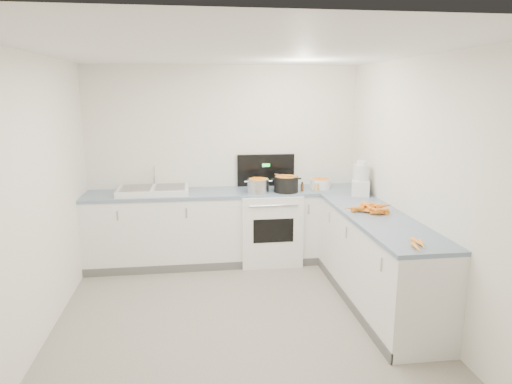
{
  "coord_description": "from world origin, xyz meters",
  "views": [
    {
      "loc": [
        -0.39,
        -3.93,
        2.17
      ],
      "look_at": [
        0.3,
        1.1,
        1.05
      ],
      "focal_mm": 32.0,
      "sensor_mm": 36.0,
      "label": 1
    }
  ],
  "objects": [
    {
      "name": "sink",
      "position": [
        -0.9,
        1.7,
        0.98
      ],
      "size": [
        0.86,
        0.52,
        0.31
      ],
      "color": "white",
      "rests_on": "counter_back"
    },
    {
      "name": "ceiling",
      "position": [
        0.0,
        0.0,
        2.5
      ],
      "size": [
        3.5,
        4.0,
        0.0
      ],
      "primitive_type": null,
      "rotation": [
        3.14,
        0.0,
        0.0
      ],
      "color": "white",
      "rests_on": "ground"
    },
    {
      "name": "wooden_spoon",
      "position": [
        0.74,
        1.55,
        1.14
      ],
      "size": [
        0.25,
        0.27,
        0.01
      ],
      "primitive_type": "cylinder",
      "rotation": [
        1.57,
        0.0,
        0.76
      ],
      "color": "#AD7A47",
      "rests_on": "black_pot"
    },
    {
      "name": "black_pot",
      "position": [
        0.74,
        1.55,
        1.03
      ],
      "size": [
        0.4,
        0.4,
        0.21
      ],
      "primitive_type": "cylinder",
      "rotation": [
        0.0,
        0.0,
        0.42
      ],
      "color": "black",
      "rests_on": "stove"
    },
    {
      "name": "stove",
      "position": [
        0.55,
        1.69,
        0.47
      ],
      "size": [
        0.76,
        0.65,
        1.36
      ],
      "color": "white",
      "rests_on": "ground"
    },
    {
      "name": "spice_jar",
      "position": [
        1.14,
        1.55,
        0.99
      ],
      "size": [
        0.05,
        0.05,
        0.09
      ],
      "primitive_type": "cylinder",
      "color": "#E5B266",
      "rests_on": "counter_back"
    },
    {
      "name": "carrot_pile",
      "position": [
        1.41,
        0.47,
        0.98
      ],
      "size": [
        0.52,
        0.38,
        0.09
      ],
      "color": "orange",
      "rests_on": "counter_right"
    },
    {
      "name": "food_processor",
      "position": [
        1.6,
        1.26,
        1.12
      ],
      "size": [
        0.27,
        0.3,
        0.42
      ],
      "color": "white",
      "rests_on": "counter_right"
    },
    {
      "name": "peeled_carrots",
      "position": [
        1.39,
        -0.63,
        0.96
      ],
      "size": [
        0.16,
        0.3,
        0.04
      ],
      "color": "orange",
      "rests_on": "counter_right"
    },
    {
      "name": "extract_bottle",
      "position": [
        0.95,
        1.56,
        0.99
      ],
      "size": [
        0.04,
        0.04,
        0.1
      ],
      "primitive_type": "cylinder",
      "color": "#593319",
      "rests_on": "counter_back"
    },
    {
      "name": "wall_front",
      "position": [
        0.0,
        -2.0,
        1.25
      ],
      "size": [
        3.5,
        0.0,
        2.5
      ],
      "primitive_type": null,
      "rotation": [
        -1.57,
        0.0,
        0.0
      ],
      "color": "white",
      "rests_on": "ground"
    },
    {
      "name": "floor",
      "position": [
        0.0,
        0.0,
        0.0
      ],
      "size": [
        3.5,
        4.0,
        0.0
      ],
      "primitive_type": null,
      "color": "gray",
      "rests_on": "ground"
    },
    {
      "name": "mixing_bowl",
      "position": [
        1.22,
        1.7,
        1.0
      ],
      "size": [
        0.33,
        0.33,
        0.12
      ],
      "primitive_type": "cylinder",
      "rotation": [
        0.0,
        0.0,
        -0.27
      ],
      "color": "white",
      "rests_on": "counter_back"
    },
    {
      "name": "wall_back",
      "position": [
        0.0,
        2.0,
        1.25
      ],
      "size": [
        3.5,
        0.0,
        2.5
      ],
      "primitive_type": null,
      "rotation": [
        1.57,
        0.0,
        0.0
      ],
      "color": "white",
      "rests_on": "ground"
    },
    {
      "name": "peelings",
      "position": [
        -1.09,
        1.7,
        1.02
      ],
      "size": [
        0.21,
        0.27,
        0.01
      ],
      "color": "tan",
      "rests_on": "sink"
    },
    {
      "name": "counter_back",
      "position": [
        0.0,
        1.7,
        0.47
      ],
      "size": [
        3.5,
        0.62,
        0.94
      ],
      "color": "white",
      "rests_on": "ground"
    },
    {
      "name": "counter_right",
      "position": [
        1.45,
        0.3,
        0.47
      ],
      "size": [
        0.62,
        2.2,
        0.94
      ],
      "color": "white",
      "rests_on": "ground"
    },
    {
      "name": "steel_pot",
      "position": [
        0.39,
        1.54,
        1.02
      ],
      "size": [
        0.32,
        0.32,
        0.2
      ],
      "primitive_type": "cylinder",
      "rotation": [
        0.0,
        0.0,
        -0.21
      ],
      "color": "silver",
      "rests_on": "stove"
    },
    {
      "name": "wall_left",
      "position": [
        -1.75,
        0.0,
        1.25
      ],
      "size": [
        0.0,
        4.0,
        2.5
      ],
      "primitive_type": null,
      "rotation": [
        1.57,
        0.0,
        1.57
      ],
      "color": "white",
      "rests_on": "ground"
    },
    {
      "name": "wall_right",
      "position": [
        1.75,
        0.0,
        1.25
      ],
      "size": [
        0.0,
        4.0,
        2.5
      ],
      "primitive_type": null,
      "rotation": [
        1.57,
        0.0,
        -1.57
      ],
      "color": "white",
      "rests_on": "ground"
    }
  ]
}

